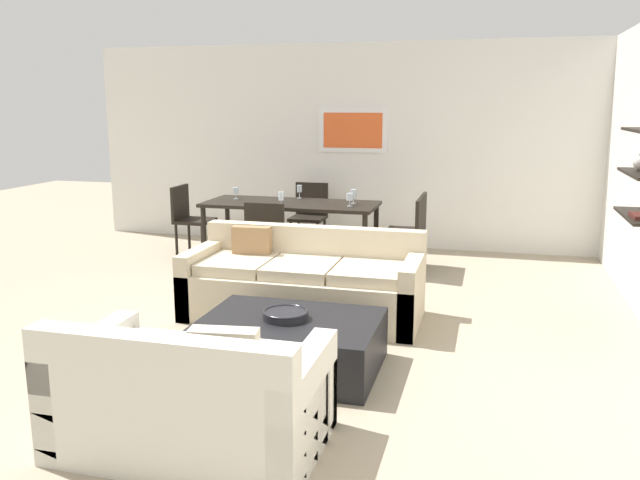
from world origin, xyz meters
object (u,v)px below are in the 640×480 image
Objects in this scene: dining_chair_foot at (268,236)px; dining_chair_right_near at (409,231)px; wine_glass_right_far at (354,194)px; dining_chair_left_far at (188,215)px; wine_glass_foot at (281,197)px; loveseat_white at (192,399)px; coffee_table at (290,344)px; wine_glass_head at (299,189)px; sofa_beige at (303,285)px; wine_glass_right_near at (350,197)px; dining_table at (291,208)px; dining_chair_right_far at (413,225)px; decorative_bowl at (286,314)px; dining_chair_head at (310,212)px; wine_glass_left_far at (236,191)px.

dining_chair_foot is 1.00× the size of dining_chair_right_near.
dining_chair_foot is 5.23× the size of wine_glass_right_far.
dining_chair_left_far is 1.00× the size of dining_chair_foot.
dining_chair_right_near is at bearing 6.82° from wine_glass_foot.
coffee_table is (0.20, 1.21, -0.10)m from loveseat_white.
sofa_beige is at bearing -72.52° from wine_glass_head.
dining_chair_foot is at bearing -135.84° from wine_glass_right_near.
loveseat_white is 4.75m from wine_glass_head.
dining_chair_left_far is at bearing 116.18° from loveseat_white.
loveseat_white is (0.05, -2.40, 0.00)m from sofa_beige.
wine_glass_right_far is at bearing 32.06° from wine_glass_foot.
wine_glass_right_near is 0.87× the size of wine_glass_foot.
dining_table is 2.36× the size of dining_chair_right_far.
dining_chair_right_far is at bearing -6.82° from wine_glass_head.
sofa_beige is 12.13× the size of wine_glass_foot.
dining_chair_right_near is at bearing -7.00° from wine_glass_right_near.
dining_table is 0.78m from wine_glass_right_far.
dining_chair_head is (-0.93, 3.92, 0.09)m from decorative_bowl.
sofa_beige is at bearing -44.06° from dining_chair_left_far.
sofa_beige is 1.64× the size of coffee_table.
dining_table is 2.36× the size of dining_chair_foot.
dining_chair_right_far reaches higher than dining_table.
coffee_table is at bearing -99.52° from dining_chair_right_near.
wine_glass_left_far is (0.70, -0.09, 0.35)m from dining_chair_left_far.
loveseat_white is at bearing -88.82° from sofa_beige.
wine_glass_foot is (-0.96, 2.72, 0.68)m from coffee_table.
wine_glass_head is (-0.75, 0.47, 0.01)m from wine_glass_right_near.
wine_glass_right_far is at bearing 88.98° from sofa_beige.
dining_chair_left_far is at bearing 125.87° from decorative_bowl.
coffee_table is at bearing -72.75° from dining_table.
dining_chair_foot is at bearing 102.38° from loveseat_white.
loveseat_white is 0.70× the size of dining_table.
sofa_beige reaches higher than dining_table.
wine_glass_head reaches higher than dining_chair_head.
loveseat_white is at bearing -63.82° from dining_chair_left_far.
wine_glass_head is (-1.44, 0.55, 0.36)m from dining_chair_right_near.
dining_chair_head is (-0.71, 2.73, 0.21)m from sofa_beige.
decorative_bowl is 2.21× the size of wine_glass_right_near.
sofa_beige is 1.87m from dining_chair_right_near.
wine_glass_right_far is at bearing 157.08° from dining_chair_right_near.
dining_table is 1.47m from dining_chair_left_far.
sofa_beige reaches higher than decorative_bowl.
dining_chair_right_far is at bearing 81.57° from coffee_table.
wine_glass_right_near is 0.79m from wine_glass_foot.
wine_glass_right_near reaches higher than dining_chair_head.
wine_glass_right_near is (-0.21, 2.98, 0.67)m from coffee_table.
decorative_bowl is at bearing -98.99° from dining_chair_right_far.
dining_chair_foot is at bearing -51.38° from wine_glass_left_far.
wine_glass_right_near is at bearing -51.38° from dining_chair_head.
dining_chair_foot reaches higher than sofa_beige.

